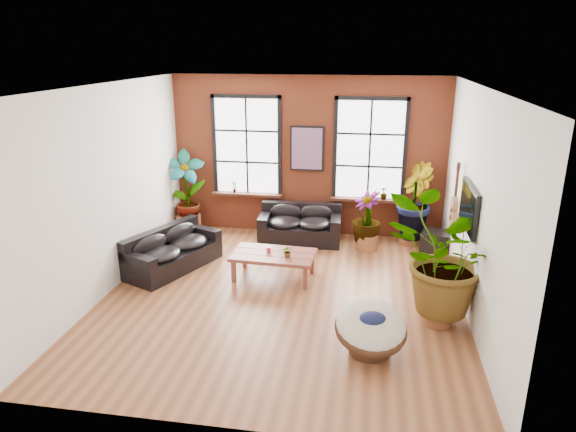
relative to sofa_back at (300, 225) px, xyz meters
name	(u,v)px	position (x,y,z in m)	size (l,w,h in m)	color
room	(284,196)	(0.06, -2.51, 1.38)	(6.04, 6.54, 3.54)	brown
sofa_back	(300,225)	(0.00, 0.00, 0.00)	(1.78, 0.93, 0.80)	black
sofa_left	(171,251)	(-2.24, -1.83, -0.02)	(1.51, 2.09, 0.76)	black
coffee_table	(274,256)	(-0.22, -1.94, 0.06)	(1.54, 0.93, 0.58)	brown
papasan_chair	(371,328)	(1.56, -4.14, 0.02)	(1.20, 1.21, 0.75)	#412717
poster	(307,149)	(0.06, 0.53, 1.59)	(0.74, 0.06, 0.98)	black
tv_wall_unit	(464,208)	(3.00, -2.06, 1.18)	(0.13, 1.86, 1.20)	black
media_box	(437,244)	(2.86, -0.39, -0.11)	(0.72, 0.64, 0.52)	black
pot_back_left	(189,223)	(-2.61, 0.17, -0.16)	(0.70, 0.70, 0.41)	brown
pot_back_right	(411,235)	(2.39, 0.25, -0.17)	(0.55, 0.55, 0.38)	brown
pot_right_wall	(436,312)	(2.56, -3.14, -0.19)	(0.60, 0.60, 0.35)	brown
pot_mid	(367,242)	(1.45, -0.27, -0.19)	(0.60, 0.60, 0.34)	brown
floor_plant_back_left	(186,189)	(-2.62, 0.16, 0.66)	(0.92, 0.62, 1.75)	#165520
floor_plant_back_right	(413,200)	(2.38, 0.27, 0.60)	(0.89, 0.72, 1.63)	#165520
floor_plant_right_wall	(442,260)	(2.57, -3.16, 0.70)	(1.62, 1.41, 1.80)	#165520
floor_plant_mid	(367,218)	(1.42, -0.25, 0.33)	(0.62, 0.62, 1.11)	#165520
table_plant	(288,251)	(0.06, -2.06, 0.23)	(0.20, 0.17, 0.22)	#165520
sill_plant_left	(234,187)	(-1.59, 0.47, 0.67)	(0.14, 0.10, 0.27)	#165520
sill_plant_right	(384,193)	(1.76, 0.47, 0.67)	(0.15, 0.15, 0.27)	#165520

